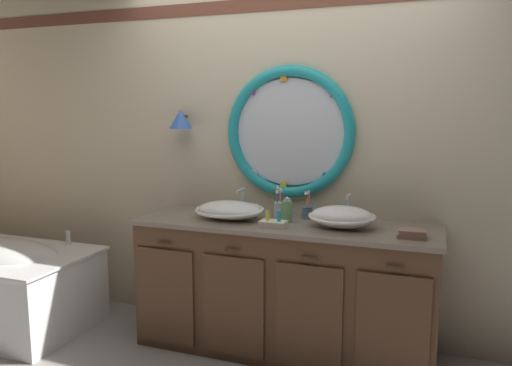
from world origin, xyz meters
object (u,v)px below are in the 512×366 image
Objects in this scene: toothbrush_holder_right at (307,211)px; soap_dispenser at (287,211)px; folded_hand_towel at (412,234)px; toiletry_basket at (273,223)px; sink_basin_right at (342,217)px; toothbrush_holder_left at (279,208)px; sink_basin_left at (230,210)px.

toothbrush_holder_right is 1.14× the size of soap_dispenser.
folded_hand_towel is 0.95× the size of toiletry_basket.
sink_basin_right is at bearing 17.36° from toiletry_basket.
folded_hand_towel is at bearing -15.64° from toothbrush_holder_left.
toothbrush_holder_right is at bearing 56.30° from soap_dispenser.
toothbrush_holder_right is at bearing 158.04° from folded_hand_towel.
toothbrush_holder_right is (0.19, 0.03, -0.01)m from toothbrush_holder_left.
sink_basin_right reaches higher than toiletry_basket.
sink_basin_left reaches higher than toiletry_basket.
sink_basin_right is at bearing 167.24° from folded_hand_towel.
toiletry_basket is (0.05, -0.28, -0.04)m from toothbrush_holder_left.
toothbrush_holder_left reaches higher than sink_basin_right.
toothbrush_holder_right reaches higher than folded_hand_towel.
sink_basin_left is at bearing 159.94° from toiletry_basket.
toothbrush_holder_left is at bearing 164.36° from folded_hand_towel.
toothbrush_holder_right is (-0.27, 0.18, -0.02)m from sink_basin_right.
toothbrush_holder_left reaches higher than folded_hand_towel.
sink_basin_left is 0.37m from toiletry_basket.
toothbrush_holder_left is 0.28m from toiletry_basket.
toothbrush_holder_left reaches higher than soap_dispenser.
soap_dispenser is (-0.10, -0.15, 0.02)m from toothbrush_holder_right.
sink_basin_left is at bearing 175.37° from folded_hand_towel.
soap_dispenser is 1.02× the size of toiletry_basket.
toothbrush_holder_right is 1.16× the size of toiletry_basket.
sink_basin_left is at bearing -153.51° from toothbrush_holder_left.
toothbrush_holder_right is (0.49, 0.18, -0.01)m from sink_basin_left.
folded_hand_towel is at bearing -9.57° from soap_dispenser.
folded_hand_towel is at bearing 2.21° from toiletry_basket.
folded_hand_towel is (0.88, -0.25, -0.04)m from toothbrush_holder_left.
toothbrush_holder_left is 1.15× the size of toothbrush_holder_right.
toothbrush_holder_right is 0.75m from folded_hand_towel.
soap_dispenser is (-0.37, 0.04, 0.00)m from sink_basin_right.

